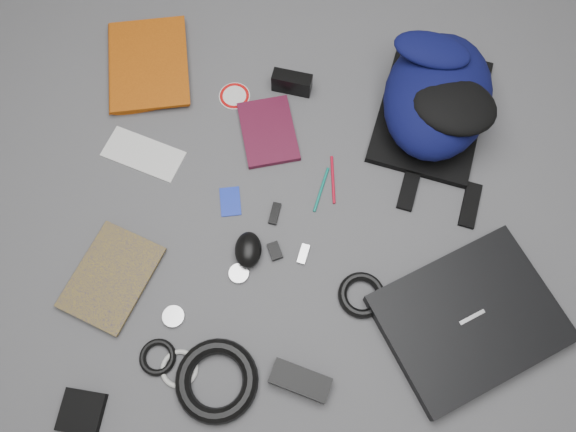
{
  "coord_description": "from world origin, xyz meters",
  "views": [
    {
      "loc": [
        -0.0,
        -0.48,
        1.29
      ],
      "look_at": [
        0.0,
        0.0,
        0.02
      ],
      "focal_mm": 35.0,
      "sensor_mm": 36.0,
      "label": 1
    }
  ],
  "objects_px": {
    "laptop": "(469,319)",
    "pouch": "(82,412)",
    "backpack": "(438,95)",
    "power_brick": "(300,381)",
    "dvd_case": "(268,131)",
    "mouse": "(248,250)",
    "compact_camera": "(292,83)",
    "textbook_red": "(109,69)",
    "comic_book": "(81,263)"
  },
  "relations": [
    {
      "from": "laptop",
      "to": "pouch",
      "type": "xyz_separation_m",
      "value": [
        -0.86,
        -0.19,
        -0.01
      ]
    },
    {
      "from": "backpack",
      "to": "power_brick",
      "type": "relative_size",
      "value": 3.13
    },
    {
      "from": "dvd_case",
      "to": "mouse",
      "type": "relative_size",
      "value": 2.12
    },
    {
      "from": "laptop",
      "to": "power_brick",
      "type": "distance_m",
      "value": 0.41
    },
    {
      "from": "backpack",
      "to": "compact_camera",
      "type": "relative_size",
      "value": 3.96
    },
    {
      "from": "textbook_red",
      "to": "pouch",
      "type": "xyz_separation_m",
      "value": [
        0.03,
        -0.87,
        -0.0
      ]
    },
    {
      "from": "compact_camera",
      "to": "mouse",
      "type": "bearing_deg",
      "value": -89.53
    },
    {
      "from": "dvd_case",
      "to": "mouse",
      "type": "xyz_separation_m",
      "value": [
        -0.05,
        -0.33,
        0.02
      ]
    },
    {
      "from": "textbook_red",
      "to": "power_brick",
      "type": "xyz_separation_m",
      "value": [
        0.51,
        -0.81,
        0.0
      ]
    },
    {
      "from": "textbook_red",
      "to": "dvd_case",
      "type": "bearing_deg",
      "value": -30.32
    },
    {
      "from": "comic_book",
      "to": "compact_camera",
      "type": "distance_m",
      "value": 0.7
    },
    {
      "from": "backpack",
      "to": "comic_book",
      "type": "distance_m",
      "value": 0.96
    },
    {
      "from": "dvd_case",
      "to": "mouse",
      "type": "distance_m",
      "value": 0.33
    },
    {
      "from": "backpack",
      "to": "pouch",
      "type": "bearing_deg",
      "value": -120.53
    },
    {
      "from": "dvd_case",
      "to": "power_brick",
      "type": "relative_size",
      "value": 1.44
    },
    {
      "from": "laptop",
      "to": "pouch",
      "type": "bearing_deg",
      "value": 166.58
    },
    {
      "from": "mouse",
      "to": "pouch",
      "type": "relative_size",
      "value": 1.01
    },
    {
      "from": "compact_camera",
      "to": "pouch",
      "type": "relative_size",
      "value": 1.17
    },
    {
      "from": "compact_camera",
      "to": "pouch",
      "type": "xyz_separation_m",
      "value": [
        -0.46,
        -0.82,
        -0.02
      ]
    },
    {
      "from": "power_brick",
      "to": "textbook_red",
      "type": "bearing_deg",
      "value": 142.71
    },
    {
      "from": "compact_camera",
      "to": "laptop",
      "type": "bearing_deg",
      "value": -43.85
    },
    {
      "from": "compact_camera",
      "to": "mouse",
      "type": "relative_size",
      "value": 1.16
    },
    {
      "from": "compact_camera",
      "to": "power_brick",
      "type": "xyz_separation_m",
      "value": [
        0.01,
        -0.76,
        -0.01
      ]
    },
    {
      "from": "dvd_case",
      "to": "power_brick",
      "type": "distance_m",
      "value": 0.63
    },
    {
      "from": "mouse",
      "to": "power_brick",
      "type": "relative_size",
      "value": 0.68
    },
    {
      "from": "textbook_red",
      "to": "comic_book",
      "type": "height_order",
      "value": "textbook_red"
    },
    {
      "from": "comic_book",
      "to": "compact_camera",
      "type": "height_order",
      "value": "compact_camera"
    },
    {
      "from": "mouse",
      "to": "dvd_case",
      "type": "bearing_deg",
      "value": 83.85
    },
    {
      "from": "comic_book",
      "to": "compact_camera",
      "type": "relative_size",
      "value": 2.22
    },
    {
      "from": "comic_book",
      "to": "power_brick",
      "type": "distance_m",
      "value": 0.58
    },
    {
      "from": "compact_camera",
      "to": "power_brick",
      "type": "height_order",
      "value": "compact_camera"
    },
    {
      "from": "laptop",
      "to": "compact_camera",
      "type": "distance_m",
      "value": 0.74
    },
    {
      "from": "dvd_case",
      "to": "compact_camera",
      "type": "distance_m",
      "value": 0.15
    },
    {
      "from": "textbook_red",
      "to": "mouse",
      "type": "relative_size",
      "value": 3.2
    },
    {
      "from": "comic_book",
      "to": "power_brick",
      "type": "xyz_separation_m",
      "value": [
        0.52,
        -0.27,
        0.01
      ]
    },
    {
      "from": "backpack",
      "to": "mouse",
      "type": "distance_m",
      "value": 0.61
    },
    {
      "from": "backpack",
      "to": "laptop",
      "type": "relative_size",
      "value": 1.07
    },
    {
      "from": "power_brick",
      "to": "pouch",
      "type": "relative_size",
      "value": 1.48
    },
    {
      "from": "backpack",
      "to": "mouse",
      "type": "relative_size",
      "value": 4.6
    },
    {
      "from": "backpack",
      "to": "compact_camera",
      "type": "distance_m",
      "value": 0.38
    },
    {
      "from": "laptop",
      "to": "comic_book",
      "type": "distance_m",
      "value": 0.91
    },
    {
      "from": "power_brick",
      "to": "pouch",
      "type": "distance_m",
      "value": 0.48
    },
    {
      "from": "backpack",
      "to": "pouch",
      "type": "relative_size",
      "value": 4.62
    },
    {
      "from": "dvd_case",
      "to": "power_brick",
      "type": "xyz_separation_m",
      "value": [
        0.07,
        -0.62,
        0.01
      ]
    },
    {
      "from": "backpack",
      "to": "compact_camera",
      "type": "bearing_deg",
      "value": -174.45
    },
    {
      "from": "mouse",
      "to": "power_brick",
      "type": "height_order",
      "value": "mouse"
    },
    {
      "from": "compact_camera",
      "to": "textbook_red",
      "type": "bearing_deg",
      "value": -172.87
    },
    {
      "from": "mouse",
      "to": "power_brick",
      "type": "xyz_separation_m",
      "value": [
        0.12,
        -0.3,
        -0.01
      ]
    },
    {
      "from": "comic_book",
      "to": "pouch",
      "type": "relative_size",
      "value": 2.59
    },
    {
      "from": "comic_book",
      "to": "mouse",
      "type": "bearing_deg",
      "value": 28.86
    }
  ]
}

